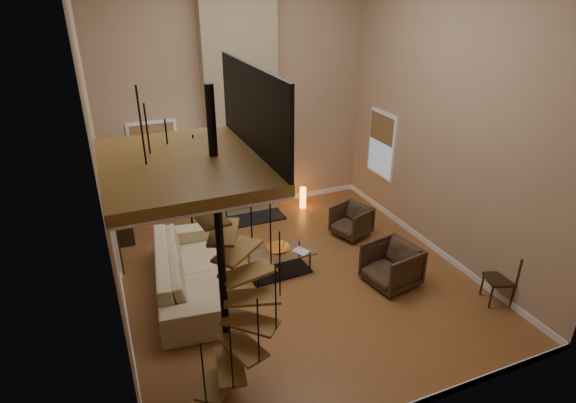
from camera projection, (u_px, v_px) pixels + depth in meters
name	position (u px, v px, depth m)	size (l,w,h in m)	color
ground	(296.00, 279.00, 8.68)	(6.00, 6.50, 0.01)	#A16734
back_wall	(238.00, 94.00, 10.22)	(6.00, 0.02, 5.50)	tan
front_wall	(425.00, 222.00, 4.79)	(6.00, 0.02, 5.50)	tan
left_wall	(98.00, 160.00, 6.46)	(0.02, 6.50, 5.50)	tan
right_wall	(449.00, 116.00, 8.55)	(0.02, 6.50, 5.50)	tan
baseboard_back	(243.00, 206.00, 11.36)	(6.00, 0.02, 0.12)	white
baseboard_left	(127.00, 316.00, 7.61)	(0.02, 6.50, 0.12)	white
baseboard_right	(429.00, 244.00, 9.69)	(0.02, 6.50, 0.12)	white
chimney_breast	(240.00, 96.00, 10.06)	(1.60, 0.38, 5.50)	tan
hearth	(252.00, 219.00, 10.81)	(1.50, 0.60, 0.04)	black
firebox	(247.00, 193.00, 10.83)	(0.95, 0.02, 0.72)	black
mantel	(247.00, 170.00, 10.51)	(1.70, 0.18, 0.06)	white
mirror_frame	(245.00, 135.00, 10.22)	(0.94, 0.94, 0.10)	black
mirror_disc	(245.00, 134.00, 10.23)	(0.80, 0.80, 0.01)	white
vase_left	(222.00, 166.00, 10.29)	(0.24, 0.24, 0.25)	black
vase_right	(272.00, 160.00, 10.69)	(0.20, 0.20, 0.21)	#17504C
window_back	(155.00, 155.00, 10.02)	(1.02, 0.06, 1.52)	white
window_right	(382.00, 144.00, 10.69)	(0.06, 1.02, 1.52)	white
entry_door	(112.00, 215.00, 8.71)	(0.10, 1.05, 2.16)	white
loft	(192.00, 159.00, 5.08)	(1.70, 2.20, 1.09)	olive
spiral_stair	(223.00, 267.00, 5.80)	(1.47, 1.47, 4.06)	black
hutch	(117.00, 198.00, 9.64)	(0.40, 0.84, 1.88)	black
sofa	(190.00, 270.00, 8.21)	(2.91, 1.14, 0.85)	tan
armchair_near	(353.00, 220.00, 10.03)	(0.70, 0.72, 0.65)	#3D2B1C
armchair_far	(395.00, 264.00, 8.47)	(0.84, 0.86, 0.79)	#3D2B1C
coffee_table	(280.00, 260.00, 8.72)	(1.29, 0.69, 0.46)	silver
bowl	(279.00, 249.00, 8.67)	(0.43, 0.43, 0.11)	orange
book	(300.00, 252.00, 8.64)	(0.21, 0.28, 0.03)	gray
floor_lamp	(188.00, 178.00, 9.38)	(0.42, 0.42, 1.73)	black
accent_lamp	(303.00, 198.00, 11.31)	(0.15, 0.15, 0.53)	orange
side_chair	(505.00, 275.00, 7.85)	(0.55, 0.54, 0.94)	black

